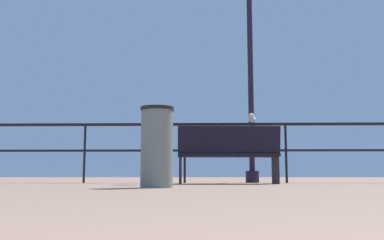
{
  "coord_description": "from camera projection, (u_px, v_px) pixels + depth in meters",
  "views": [
    {
      "loc": [
        -0.61,
        1.08,
        0.14
      ],
      "look_at": [
        -0.78,
        8.38,
        1.09
      ],
      "focal_mm": 39.92,
      "sensor_mm": 36.0,
      "label": 1
    }
  ],
  "objects": [
    {
      "name": "pier_railing",
      "position": [
        235.0,
        139.0,
        7.8
      ],
      "size": [
        24.02,
        0.05,
        1.09
      ],
      "color": "black",
      "rests_on": "ground_plane"
    },
    {
      "name": "bench_near_left",
      "position": [
        228.0,
        152.0,
        6.9
      ],
      "size": [
        1.65,
        0.69,
        0.92
      ],
      "color": "black",
      "rests_on": "ground_plane"
    },
    {
      "name": "lamppost_center",
      "position": [
        250.0,
        55.0,
        8.31
      ],
      "size": [
        0.29,
        0.29,
        4.41
      ],
      "color": "black",
      "rests_on": "ground_plane"
    },
    {
      "name": "seagull_on_rail",
      "position": [
        252.0,
        119.0,
        7.83
      ],
      "size": [
        0.19,
        0.36,
        0.17
      ],
      "color": "silver",
      "rests_on": "pier_railing"
    },
    {
      "name": "trash_bin",
      "position": [
        157.0,
        147.0,
        4.87
      ],
      "size": [
        0.39,
        0.39,
        0.92
      ],
      "color": "slate",
      "rests_on": "ground_plane"
    }
  ]
}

